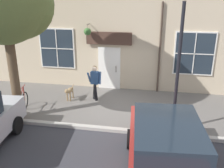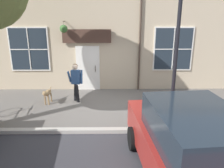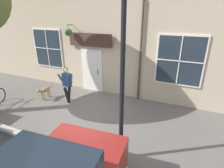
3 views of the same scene
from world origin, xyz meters
name	(u,v)px [view 1 (image 1 of 3)]	position (x,y,z in m)	size (l,w,h in m)	color
ground_plane	(114,107)	(0.00, 0.00, 0.00)	(90.00, 90.00, 0.00)	#66605B
storefront_facade	(122,40)	(-2.34, -0.01, 2.43)	(0.95, 18.00, 4.86)	#C6B293
pedestrian_walking	(95,80)	(-0.59, -0.95, 0.95)	(0.61, 0.59, 1.60)	black
dog_on_leash	(69,91)	(-0.35, -2.08, 0.43)	(0.98, 0.27, 0.65)	#997A51
leaning_bicycle	(23,104)	(1.20, -3.49, 0.38)	(1.68, 0.52, 1.00)	black
parked_car_mid_block	(165,152)	(4.20, 2.02, 0.88)	(4.43, 2.21, 1.75)	maroon
street_lamp	(180,44)	(1.57, 2.38, 3.08)	(0.32, 0.32, 4.68)	black
fire_hydrant	(1,108)	(1.73, -4.11, 0.40)	(0.34, 0.20, 0.77)	#99999E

